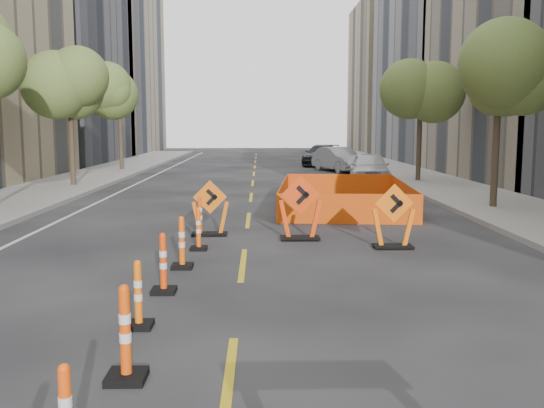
{
  "coord_description": "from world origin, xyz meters",
  "views": [
    {
      "loc": [
        0.37,
        -8.51,
        2.92
      ],
      "look_at": [
        0.64,
        5.41,
        1.1
      ],
      "focal_mm": 40.0,
      "sensor_mm": 36.0,
      "label": 1
    }
  ],
  "objects_px": {
    "chevron_sign_left": "(210,208)",
    "parked_car_far": "(321,155)",
    "channelizer_7": "(200,216)",
    "channelizer_2": "(125,333)",
    "channelizer_5": "(182,242)",
    "chevron_sign_center": "(300,208)",
    "channelizer_4": "(163,263)",
    "parked_car_near": "(369,168)",
    "channelizer_3": "(138,294)",
    "channelizer_6": "(199,229)",
    "parked_car_mid": "(339,159)",
    "chevron_sign_right": "(394,216)"
  },
  "relations": [
    {
      "from": "channelizer_7",
      "to": "chevron_sign_right",
      "type": "bearing_deg",
      "value": -19.89
    },
    {
      "from": "channelizer_7",
      "to": "parked_car_mid",
      "type": "distance_m",
      "value": 23.39
    },
    {
      "from": "channelizer_7",
      "to": "parked_car_far",
      "type": "relative_size",
      "value": 0.21
    },
    {
      "from": "channelizer_6",
      "to": "channelizer_7",
      "type": "bearing_deg",
      "value": 94.57
    },
    {
      "from": "channelizer_7",
      "to": "chevron_sign_center",
      "type": "relative_size",
      "value": 0.65
    },
    {
      "from": "chevron_sign_left",
      "to": "channelizer_7",
      "type": "bearing_deg",
      "value": -175.74
    },
    {
      "from": "chevron_sign_left",
      "to": "parked_car_far",
      "type": "bearing_deg",
      "value": 71.03
    },
    {
      "from": "channelizer_3",
      "to": "chevron_sign_left",
      "type": "xyz_separation_m",
      "value": [
        0.44,
        7.41,
        0.24
      ]
    },
    {
      "from": "chevron_sign_left",
      "to": "chevron_sign_right",
      "type": "xyz_separation_m",
      "value": [
        4.49,
        -1.78,
        0.03
      ]
    },
    {
      "from": "channelizer_2",
      "to": "channelizer_4",
      "type": "bearing_deg",
      "value": 92.34
    },
    {
      "from": "channelizer_7",
      "to": "chevron_sign_center",
      "type": "bearing_deg",
      "value": -13.11
    },
    {
      "from": "channelizer_2",
      "to": "parked_car_far",
      "type": "relative_size",
      "value": 0.22
    },
    {
      "from": "channelizer_3",
      "to": "parked_car_near",
      "type": "bearing_deg",
      "value": 71.52
    },
    {
      "from": "parked_car_near",
      "to": "parked_car_mid",
      "type": "height_order",
      "value": "parked_car_near"
    },
    {
      "from": "channelizer_2",
      "to": "chevron_sign_center",
      "type": "bearing_deg",
      "value": 73.37
    },
    {
      "from": "channelizer_3",
      "to": "chevron_sign_left",
      "type": "distance_m",
      "value": 7.43
    },
    {
      "from": "channelizer_5",
      "to": "channelizer_6",
      "type": "bearing_deg",
      "value": 85.2
    },
    {
      "from": "channelizer_2",
      "to": "channelizer_3",
      "type": "height_order",
      "value": "channelizer_2"
    },
    {
      "from": "chevron_sign_left",
      "to": "parked_car_far",
      "type": "distance_m",
      "value": 28.48
    },
    {
      "from": "parked_car_near",
      "to": "parked_car_mid",
      "type": "bearing_deg",
      "value": 99.82
    },
    {
      "from": "channelizer_3",
      "to": "channelizer_5",
      "type": "height_order",
      "value": "channelizer_5"
    },
    {
      "from": "channelizer_4",
      "to": "parked_car_near",
      "type": "bearing_deg",
      "value": 70.13
    },
    {
      "from": "chevron_sign_center",
      "to": "parked_car_near",
      "type": "bearing_deg",
      "value": 66.22
    },
    {
      "from": "channelizer_4",
      "to": "parked_car_near",
      "type": "xyz_separation_m",
      "value": [
        7.19,
        19.89,
        0.26
      ]
    },
    {
      "from": "channelizer_6",
      "to": "channelizer_3",
      "type": "bearing_deg",
      "value": -93.27
    },
    {
      "from": "channelizer_3",
      "to": "channelizer_6",
      "type": "height_order",
      "value": "channelizer_3"
    },
    {
      "from": "chevron_sign_right",
      "to": "parked_car_mid",
      "type": "height_order",
      "value": "chevron_sign_right"
    },
    {
      "from": "channelizer_3",
      "to": "channelizer_4",
      "type": "relative_size",
      "value": 0.94
    },
    {
      "from": "channelizer_6",
      "to": "parked_car_far",
      "type": "relative_size",
      "value": 0.19
    },
    {
      "from": "channelizer_4",
      "to": "chevron_sign_right",
      "type": "bearing_deg",
      "value": 37.98
    },
    {
      "from": "channelizer_2",
      "to": "chevron_sign_center",
      "type": "height_order",
      "value": "chevron_sign_center"
    },
    {
      "from": "channelizer_3",
      "to": "channelizer_4",
      "type": "distance_m",
      "value": 1.84
    },
    {
      "from": "chevron_sign_left",
      "to": "parked_car_far",
      "type": "relative_size",
      "value": 0.29
    },
    {
      "from": "parked_car_mid",
      "to": "channelizer_6",
      "type": "bearing_deg",
      "value": -125.98
    },
    {
      "from": "chevron_sign_center",
      "to": "chevron_sign_left",
      "type": "bearing_deg",
      "value": 157.02
    },
    {
      "from": "channelizer_2",
      "to": "parked_car_near",
      "type": "xyz_separation_m",
      "value": [
        7.04,
        23.57,
        0.22
      ]
    },
    {
      "from": "chevron_sign_left",
      "to": "channelizer_2",
      "type": "bearing_deg",
      "value": -98.61
    },
    {
      "from": "channelizer_6",
      "to": "parked_car_mid",
      "type": "bearing_deg",
      "value": 75.11
    },
    {
      "from": "channelizer_5",
      "to": "channelizer_7",
      "type": "bearing_deg",
      "value": 89.88
    },
    {
      "from": "channelizer_5",
      "to": "parked_car_mid",
      "type": "relative_size",
      "value": 0.23
    },
    {
      "from": "channelizer_5",
      "to": "chevron_sign_center",
      "type": "xyz_separation_m",
      "value": [
        2.63,
        3.07,
        0.29
      ]
    },
    {
      "from": "parked_car_near",
      "to": "channelizer_4",
      "type": "bearing_deg",
      "value": -103.54
    },
    {
      "from": "chevron_sign_center",
      "to": "channelizer_6",
      "type": "bearing_deg",
      "value": -160.7
    },
    {
      "from": "channelizer_2",
      "to": "channelizer_5",
      "type": "distance_m",
      "value": 5.52
    },
    {
      "from": "channelizer_3",
      "to": "parked_car_near",
      "type": "xyz_separation_m",
      "value": [
        7.26,
        21.73,
        0.29
      ]
    },
    {
      "from": "chevron_sign_left",
      "to": "parked_car_near",
      "type": "relative_size",
      "value": 0.32
    },
    {
      "from": "channelizer_7",
      "to": "channelizer_2",
      "type": "bearing_deg",
      "value": -89.67
    },
    {
      "from": "channelizer_5",
      "to": "parked_car_near",
      "type": "distance_m",
      "value": 19.4
    },
    {
      "from": "chevron_sign_center",
      "to": "parked_car_far",
      "type": "bearing_deg",
      "value": 75.99
    },
    {
      "from": "channelizer_7",
      "to": "chevron_sign_left",
      "type": "distance_m",
      "value": 0.34
    }
  ]
}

